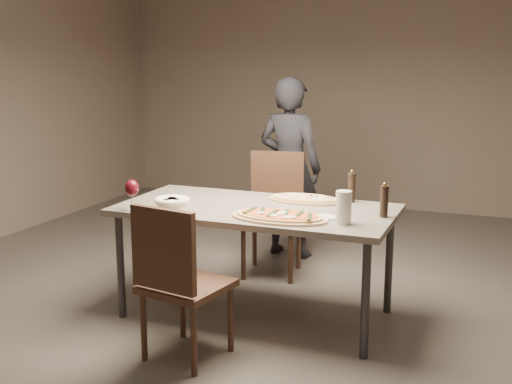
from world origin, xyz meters
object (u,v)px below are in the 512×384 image
at_px(dining_table, 256,215).
at_px(pepper_mill_left, 384,201).
at_px(zucchini_pizza, 279,216).
at_px(diner, 290,168).
at_px(ham_pizza, 304,199).
at_px(bread_basket, 172,203).
at_px(chair_near, 177,275).
at_px(chair_far, 274,206).
at_px(carafe, 344,207).

relative_size(dining_table, pepper_mill_left, 8.27).
xyz_separation_m(zucchini_pizza, diner, (-0.48, 1.62, 0.01)).
relative_size(ham_pizza, bread_basket, 2.22).
bearing_deg(dining_table, chair_near, -100.97).
bearing_deg(zucchini_pizza, bread_basket, 169.84).
bearing_deg(diner, bread_basket, 88.96).
xyz_separation_m(ham_pizza, chair_near, (-0.40, -1.08, -0.25)).
distance_m(dining_table, zucchini_pizza, 0.36).
distance_m(ham_pizza, diner, 1.20).
height_order(zucchini_pizza, ham_pizza, zucchini_pizza).
bearing_deg(pepper_mill_left, diner, 128.45).
distance_m(bread_basket, chair_far, 1.25).
xyz_separation_m(dining_table, diner, (-0.23, 1.38, 0.09)).
height_order(carafe, chair_far, chair_far).
distance_m(carafe, diner, 1.81).
relative_size(dining_table, zucchini_pizza, 2.96).
xyz_separation_m(zucchini_pizza, carafe, (0.39, 0.04, 0.08)).
xyz_separation_m(bread_basket, chair_near, (0.31, -0.52, -0.28)).
bearing_deg(ham_pizza, pepper_mill_left, -6.26).
relative_size(pepper_mill_left, chair_far, 0.22).
height_order(dining_table, diner, diner).
distance_m(ham_pizza, bread_basket, 0.91).
distance_m(chair_near, diner, 2.20).
bearing_deg(bread_basket, dining_table, 30.98).
distance_m(zucchini_pizza, carafe, 0.40).
bearing_deg(diner, chair_near, 99.09).
xyz_separation_m(dining_table, chair_far, (-0.20, 0.91, -0.15)).
bearing_deg(chair_far, carafe, 118.52).
bearing_deg(diner, carafe, 125.84).
height_order(pepper_mill_left, chair_far, same).
bearing_deg(zucchini_pizza, ham_pizza, 77.90).
xyz_separation_m(bread_basket, chair_far, (0.26, 1.19, -0.26)).
bearing_deg(pepper_mill_left, zucchini_pizza, -153.84).
bearing_deg(dining_table, ham_pizza, 48.89).
relative_size(zucchini_pizza, chair_far, 0.63).
bearing_deg(bread_basket, ham_pizza, 38.21).
bearing_deg(chair_far, ham_pizza, 117.01).
xyz_separation_m(ham_pizza, pepper_mill_left, (0.59, -0.24, 0.09)).
bearing_deg(ham_pizza, diner, 129.89).
distance_m(dining_table, bread_basket, 0.56).
distance_m(dining_table, ham_pizza, 0.38).
distance_m(ham_pizza, pepper_mill_left, 0.64).
distance_m(dining_table, pepper_mill_left, 0.85).
distance_m(pepper_mill_left, chair_near, 1.34).
distance_m(chair_near, chair_far, 1.72).
relative_size(dining_table, carafe, 9.15).
distance_m(bread_basket, diner, 1.67).
bearing_deg(dining_table, pepper_mill_left, 2.52).
relative_size(ham_pizza, pepper_mill_left, 2.33).
height_order(zucchini_pizza, diner, diner).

